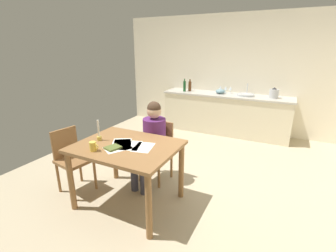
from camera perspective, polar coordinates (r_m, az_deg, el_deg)
ground_plane at (r=3.77m, az=4.62°, el=-12.14°), size 5.20×5.20×0.04m
wall_back at (r=5.79m, az=14.89°, el=11.88°), size 5.20×0.12×2.60m
kitchen_counter at (r=5.59m, az=13.40°, el=2.91°), size 2.81×0.64×0.90m
dining_table at (r=2.91m, az=-9.77°, el=-6.62°), size 1.19×0.93×0.79m
chair_at_table at (r=3.52m, az=-2.45°, el=-5.26°), size 0.44×0.44×0.86m
person_seated at (r=3.33m, az=-3.91°, el=-3.03°), size 0.36×0.61×1.19m
chair_side_empty at (r=3.48m, az=-22.03°, el=-6.97°), size 0.46×0.46×0.86m
coffee_mug at (r=2.77m, az=-17.47°, el=-4.68°), size 0.12×0.08×0.11m
candlestick at (r=3.05m, az=-16.19°, el=-2.03°), size 0.06×0.06×0.26m
book_magazine at (r=2.78m, az=-13.04°, el=-5.09°), size 0.18×0.20×0.02m
paper_letter at (r=2.79m, az=-11.86°, el=-5.19°), size 0.33×0.36×0.00m
paper_bill at (r=2.93m, az=-11.14°, el=-3.99°), size 0.33×0.36×0.00m
paper_envelope at (r=2.90m, az=-10.85°, el=-4.18°), size 0.34×0.36×0.00m
paper_receipt at (r=2.83m, az=-8.80°, el=-4.61°), size 0.30×0.35×0.00m
paper_notice at (r=2.77m, az=-5.96°, el=-5.07°), size 0.27×0.33×0.00m
sink_unit at (r=5.42m, az=18.07°, el=7.15°), size 0.36×0.36×0.24m
bottle_oil at (r=5.68m, az=3.97°, el=9.52°), size 0.06×0.06×0.30m
bottle_vinegar at (r=5.74m, az=5.25°, el=9.50°), size 0.07×0.07×0.28m
mixing_bowl at (r=5.53m, az=12.41°, el=8.10°), size 0.21×0.21×0.10m
stovetop_kettle at (r=5.35m, az=24.02°, el=7.17°), size 0.18×0.18×0.22m
wine_glass_near_sink at (r=5.61m, az=14.74°, el=8.69°), size 0.07×0.07×0.15m
wine_glass_by_kettle at (r=5.63m, az=13.69°, el=8.81°), size 0.07×0.07×0.15m
wine_glass_back_left at (r=5.66m, az=12.46°, el=8.94°), size 0.07×0.07×0.15m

